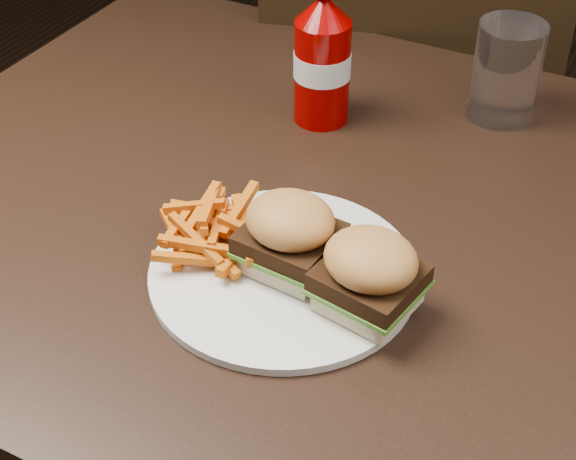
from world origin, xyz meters
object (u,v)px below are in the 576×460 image
at_px(plate, 283,272).
at_px(tumbler, 506,74).
at_px(ketchup_bottle, 322,74).
at_px(dining_table, 407,247).
at_px(chair_far, 406,142).

relative_size(plate, tumbler, 2.04).
relative_size(ketchup_bottle, tumbler, 1.05).
height_order(dining_table, tumbler, tumbler).
distance_m(chair_far, plate, 0.83).
relative_size(chair_far, tumbler, 3.65).
bearing_deg(plate, ketchup_bottle, 108.68).
relative_size(dining_table, chair_far, 2.60).
height_order(chair_far, ketchup_bottle, ketchup_bottle).
bearing_deg(dining_table, tumbler, 86.94).
relative_size(dining_table, plate, 4.66).
xyz_separation_m(chair_far, plate, (0.14, -0.75, 0.33)).
distance_m(ketchup_bottle, tumbler, 0.22).
xyz_separation_m(dining_table, plate, (-0.08, -0.12, 0.03)).
bearing_deg(chair_far, dining_table, 93.27).
relative_size(chair_far, plate, 1.79).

